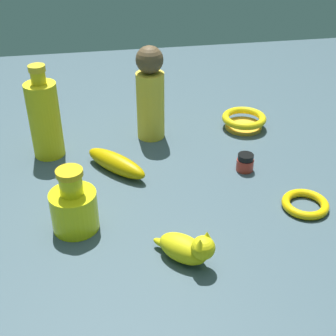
# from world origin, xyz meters

# --- Properties ---
(ground) EXTENTS (2.00, 2.00, 0.00)m
(ground) POSITION_xyz_m (0.00, 0.00, 0.00)
(ground) COLOR #384C56
(person_figure_adult) EXTENTS (0.10, 0.10, 0.26)m
(person_figure_adult) POSITION_xyz_m (-0.01, 0.24, 0.13)
(person_figure_adult) COLOR yellow
(person_figure_adult) RESTS_ON ground
(bottle_short) EXTENTS (0.10, 0.10, 0.14)m
(bottle_short) POSITION_xyz_m (-0.22, -0.12, 0.05)
(bottle_short) COLOR yellow
(bottle_short) RESTS_ON ground
(nail_polish_jar) EXTENTS (0.04, 0.04, 0.04)m
(nail_polish_jar) POSITION_xyz_m (0.20, 0.03, 0.02)
(nail_polish_jar) COLOR #B33023
(nail_polish_jar) RESTS_ON ground
(banana) EXTENTS (0.16, 0.17, 0.05)m
(banana) POSITION_xyz_m (-0.12, 0.07, 0.02)
(banana) COLOR #B99604
(banana) RESTS_ON ground
(bangle) EXTENTS (0.10, 0.10, 0.02)m
(bangle) POSITION_xyz_m (0.28, -0.14, 0.01)
(bangle) COLOR #EBB60A
(bangle) RESTS_ON ground
(bowl) EXTENTS (0.13, 0.13, 0.04)m
(bowl) POSITION_xyz_m (0.26, 0.24, 0.02)
(bowl) COLOR gold
(bowl) RESTS_ON ground
(cat_figurine) EXTENTS (0.11, 0.11, 0.08)m
(cat_figurine) POSITION_xyz_m (-0.01, -0.26, 0.03)
(cat_figurine) COLOR yellow
(cat_figurine) RESTS_ON ground
(bottle_tall) EXTENTS (0.08, 0.08, 0.24)m
(bottle_tall) POSITION_xyz_m (-0.28, 0.19, 0.10)
(bottle_tall) COLOR yellow
(bottle_tall) RESTS_ON ground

